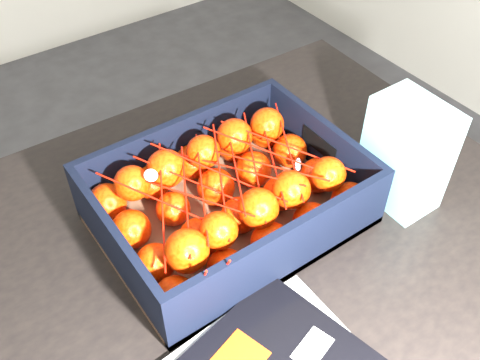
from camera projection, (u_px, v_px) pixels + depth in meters
table at (186, 311)px, 0.86m from camera, size 1.22×0.83×0.75m
produce_crate at (229, 204)px, 0.85m from camera, size 0.39×0.29×0.11m
clementine_heap at (228, 194)px, 0.83m from camera, size 0.37×0.28×0.11m
mesh_net at (227, 178)px, 0.79m from camera, size 0.32×0.26×0.09m
retail_carton at (406, 154)px, 0.84m from camera, size 0.08×0.12×0.18m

